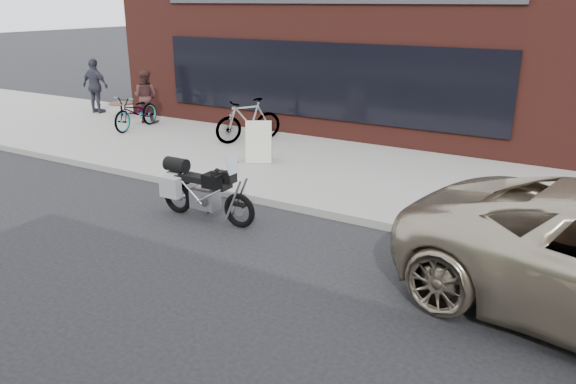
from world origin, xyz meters
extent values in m
plane|color=black|center=(0.00, 0.00, 0.00)|extent=(120.00, 120.00, 0.00)
cube|color=gray|center=(0.00, 7.00, 0.07)|extent=(44.00, 6.00, 0.15)
cube|color=#4F2019|center=(-2.00, 14.00, 2.25)|extent=(14.00, 10.00, 4.50)
cube|color=black|center=(-2.00, 8.97, 1.70)|extent=(10.00, 0.08, 2.00)
torus|color=black|center=(-1.74, 2.89, 0.31)|extent=(0.62, 0.10, 0.62)
torus|color=black|center=(-0.34, 2.88, 0.31)|extent=(0.62, 0.10, 0.62)
cube|color=#B7B7BC|center=(-1.09, 2.89, 0.39)|extent=(0.51, 0.28, 0.35)
cube|color=black|center=(-0.81, 2.88, 0.76)|extent=(0.46, 0.30, 0.24)
cube|color=black|center=(-1.27, 2.89, 0.74)|extent=(0.51, 0.26, 0.11)
cube|color=black|center=(-1.60, 2.89, 0.67)|extent=(0.28, 0.20, 0.13)
cube|color=black|center=(-0.53, 2.88, 0.88)|extent=(0.17, 0.22, 0.20)
cube|color=silver|center=(-0.47, 2.88, 1.11)|extent=(0.13, 0.28, 0.31)
cylinder|color=black|center=(-0.59, 2.88, 0.95)|extent=(0.03, 0.65, 0.03)
cube|color=#B7B7BC|center=(-1.71, 2.89, 0.80)|extent=(0.26, 0.28, 0.03)
cube|color=gray|center=(-1.67, 2.64, 0.57)|extent=(0.39, 0.17, 0.37)
cylinder|color=black|center=(-1.71, 2.89, 0.93)|extent=(0.45, 0.26, 0.26)
cylinder|color=#B7B7BC|center=(-1.46, 3.03, 0.32)|extent=(0.51, 0.07, 0.18)
imported|color=gray|center=(-7.08, 7.25, 0.65)|extent=(0.88, 1.96, 0.99)
imported|color=gray|center=(-3.38, 7.62, 0.72)|extent=(1.40, 1.91, 1.14)
cube|color=beige|center=(-2.02, 6.04, 0.63)|extent=(0.67, 0.56, 0.96)
cube|color=beige|center=(-2.15, 6.26, 0.63)|extent=(0.67, 0.56, 0.96)
cylinder|color=black|center=(-8.90, 8.39, 0.34)|extent=(0.06, 0.06, 0.39)
cylinder|color=brown|center=(-8.90, 8.39, 0.56)|extent=(0.75, 0.75, 0.04)
imported|color=#422423|center=(-7.46, 8.08, 0.95)|extent=(0.89, 0.77, 1.59)
imported|color=#323340|center=(-10.00, 8.39, 1.04)|extent=(1.06, 0.48, 1.79)
camera|label=1|loc=(4.96, -4.48, 3.75)|focal=35.00mm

